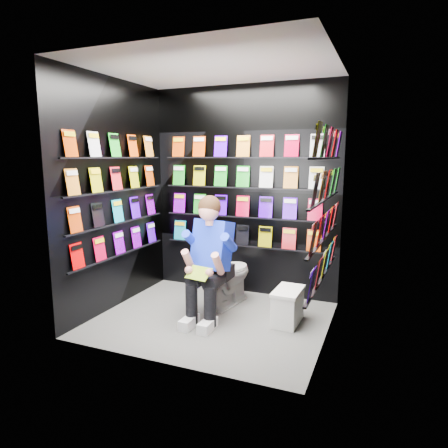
% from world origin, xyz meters
% --- Properties ---
extents(floor, '(2.40, 2.40, 0.00)m').
position_xyz_m(floor, '(0.00, 0.00, 0.00)').
color(floor, '#585856').
rests_on(floor, ground).
extents(ceiling, '(2.40, 2.40, 0.00)m').
position_xyz_m(ceiling, '(0.00, 0.00, 2.60)').
color(ceiling, white).
rests_on(ceiling, floor).
extents(wall_back, '(2.40, 0.04, 2.60)m').
position_xyz_m(wall_back, '(0.00, 1.00, 1.30)').
color(wall_back, black).
rests_on(wall_back, floor).
extents(wall_front, '(2.40, 0.04, 2.60)m').
position_xyz_m(wall_front, '(0.00, -1.00, 1.30)').
color(wall_front, black).
rests_on(wall_front, floor).
extents(wall_left, '(0.04, 2.00, 2.60)m').
position_xyz_m(wall_left, '(-1.20, 0.00, 1.30)').
color(wall_left, black).
rests_on(wall_left, floor).
extents(wall_right, '(0.04, 2.00, 2.60)m').
position_xyz_m(wall_right, '(1.20, 0.00, 1.30)').
color(wall_right, black).
rests_on(wall_right, floor).
extents(comics_back, '(2.10, 0.06, 1.37)m').
position_xyz_m(comics_back, '(0.00, 0.97, 1.31)').
color(comics_back, '#C93F07').
rests_on(comics_back, wall_back).
extents(comics_left, '(0.06, 1.70, 1.37)m').
position_xyz_m(comics_left, '(-1.17, 0.00, 1.31)').
color(comics_left, '#C93F07').
rests_on(comics_left, wall_left).
extents(comics_right, '(0.06, 1.70, 1.37)m').
position_xyz_m(comics_right, '(1.17, 0.00, 1.31)').
color(comics_right, '#C93F07').
rests_on(comics_right, wall_right).
extents(toilet, '(0.55, 0.81, 0.73)m').
position_xyz_m(toilet, '(-0.03, 0.49, 0.37)').
color(toilet, white).
rests_on(toilet, floor).
extents(longbox, '(0.26, 0.45, 0.33)m').
position_xyz_m(longbox, '(0.78, 0.23, 0.17)').
color(longbox, silver).
rests_on(longbox, floor).
extents(longbox_lid, '(0.28, 0.47, 0.03)m').
position_xyz_m(longbox_lid, '(0.78, 0.23, 0.35)').
color(longbox_lid, silver).
rests_on(longbox_lid, longbox).
extents(reader, '(0.68, 0.88, 1.46)m').
position_xyz_m(reader, '(-0.03, 0.11, 0.79)').
color(reader, '#1E33C3').
rests_on(reader, toilet).
extents(held_comic, '(0.28, 0.19, 0.11)m').
position_xyz_m(held_comic, '(-0.03, -0.24, 0.58)').
color(held_comic, '#23981F').
rests_on(held_comic, reader).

